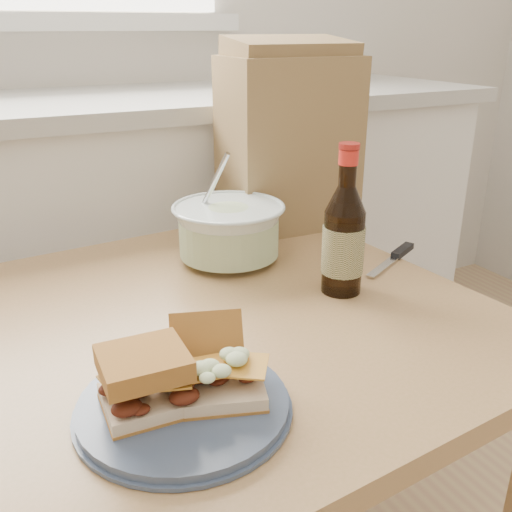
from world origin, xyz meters
name	(u,v)px	position (x,y,z in m)	size (l,w,h in m)	color
cabinet_run	(62,272)	(0.00, 1.70, 0.47)	(2.50, 0.64, 0.94)	white
dining_table	(225,363)	(0.15, 0.91, 0.58)	(0.88, 0.88, 0.68)	#B08053
plate	(184,406)	(0.00, 0.70, 0.69)	(0.25, 0.25, 0.02)	#3F4D66
sandwich_left	(145,380)	(-0.05, 0.71, 0.73)	(0.10, 0.09, 0.07)	beige
sandwich_right	(217,367)	(0.04, 0.71, 0.72)	(0.12, 0.16, 0.08)	beige
coleslaw_bowl	(229,234)	(0.24, 1.11, 0.74)	(0.22, 0.22, 0.22)	silver
beer_bottle	(344,238)	(0.36, 0.89, 0.78)	(0.07, 0.07, 0.26)	black
knife	(398,254)	(0.55, 0.96, 0.69)	(0.18, 0.10, 0.01)	silver
paper_bag	(288,144)	(0.46, 1.25, 0.87)	(0.28, 0.19, 0.37)	olive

